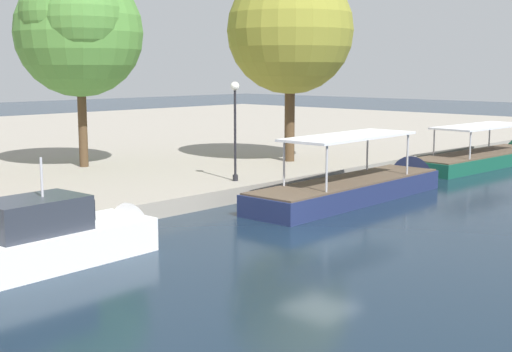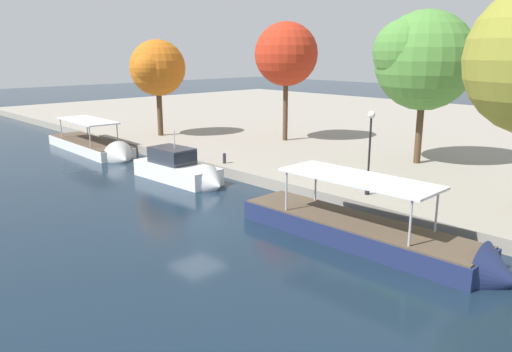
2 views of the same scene
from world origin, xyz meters
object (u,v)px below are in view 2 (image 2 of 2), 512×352
object	(u,v)px
tour_boat_2	(374,238)
mooring_bollard_1	(224,158)
tour_boat_0	(95,148)
motor_yacht_1	(182,173)
mooring_bollard_0	(186,150)
tree_2	(286,56)
tree_1	(157,67)
tree_3	(419,58)
lamp_post	(370,141)

from	to	relation	value
tour_boat_2	mooring_bollard_1	world-z (taller)	tour_boat_2
tour_boat_0	mooring_bollard_1	distance (m)	14.51
motor_yacht_1	mooring_bollard_0	size ratio (longest dim) A/B	11.72
tour_boat_0	tree_2	bearing A→B (deg)	56.65
tree_1	tree_3	size ratio (longest dim) A/B	0.84
tour_boat_0	motor_yacht_1	distance (m)	13.88
tour_boat_0	motor_yacht_1	world-z (taller)	motor_yacht_1
mooring_bollard_0	tree_2	bearing A→B (deg)	86.53
motor_yacht_1	tree_1	size ratio (longest dim) A/B	0.88
tree_1	tree_3	world-z (taller)	tree_3
motor_yacht_1	lamp_post	world-z (taller)	lamp_post
tour_boat_0	lamp_post	size ratio (longest dim) A/B	2.67
tree_2	mooring_bollard_1	bearing A→B (deg)	-69.99
tree_1	mooring_bollard_0	bearing A→B (deg)	-20.77
mooring_bollard_1	mooring_bollard_0	bearing A→B (deg)	-178.45
motor_yacht_1	mooring_bollard_1	distance (m)	3.77
mooring_bollard_1	lamp_post	xyz separation A→B (m)	(12.13, 0.67, 2.73)
tour_boat_2	tour_boat_0	bearing A→B (deg)	177.15
mooring_bollard_0	tree_2	size ratio (longest dim) A/B	0.06
motor_yacht_1	tour_boat_2	bearing A→B (deg)	-4.85
lamp_post	tour_boat_0	bearing A→B (deg)	-171.13
mooring_bollard_1	tour_boat_2	bearing A→B (deg)	-15.01
tree_2	tree_3	size ratio (longest dim) A/B	0.98
tree_2	motor_yacht_1	bearing A→B (deg)	-75.60
tour_boat_2	mooring_bollard_1	distance (m)	16.43
motor_yacht_1	lamp_post	size ratio (longest dim) A/B	1.66
tour_boat_0	tree_3	bearing A→B (deg)	32.18
tour_boat_0	tree_3	world-z (taller)	tree_3
lamp_post	tree_1	world-z (taller)	tree_1
mooring_bollard_0	tour_boat_0	bearing A→B (deg)	-160.81
tour_boat_0	tree_2	world-z (taller)	tree_2
motor_yacht_1	tree_1	world-z (taller)	tree_1
lamp_post	tree_1	xyz separation A→B (m)	(-26.07, 2.75, 3.47)
mooring_bollard_1	tree_1	world-z (taller)	tree_1
tour_boat_2	mooring_bollard_1	xyz separation A→B (m)	(-15.85, 4.25, 0.75)
tree_2	tree_3	world-z (taller)	tree_3
motor_yacht_1	tree_1	xyz separation A→B (m)	(-13.73, 7.13, 6.78)
tree_1	tree_2	world-z (taller)	tree_2
tour_boat_2	tree_1	world-z (taller)	tree_1
mooring_bollard_0	mooring_bollard_1	xyz separation A→B (m)	(4.60, 0.12, 0.05)
tour_boat_2	tree_3	bearing A→B (deg)	112.37
tour_boat_2	tree_2	size ratio (longest dim) A/B	1.27
mooring_bollard_1	tree_1	size ratio (longest dim) A/B	0.09
mooring_bollard_0	tree_2	distance (m)	13.18
mooring_bollard_0	lamp_post	bearing A→B (deg)	2.72
tour_boat_0	tree_1	world-z (taller)	tree_1
tour_boat_2	mooring_bollard_0	bearing A→B (deg)	167.33
lamp_post	tour_boat_2	bearing A→B (deg)	-52.89
tour_boat_2	tree_2	xyz separation A→B (m)	(-19.79, 15.06, 8.02)
motor_yacht_1	tour_boat_2	xyz separation A→B (m)	(16.06, -0.53, -0.17)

